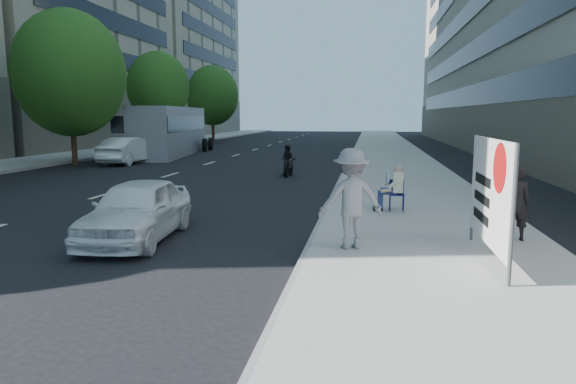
% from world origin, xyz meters
% --- Properties ---
extents(ground, '(160.00, 160.00, 0.00)m').
position_xyz_m(ground, '(0.00, 0.00, 0.00)').
color(ground, black).
rests_on(ground, ground).
extents(near_sidewalk, '(5.00, 120.00, 0.15)m').
position_xyz_m(near_sidewalk, '(4.00, 20.00, 0.07)').
color(near_sidewalk, '#A09E96').
rests_on(near_sidewalk, ground).
extents(far_sidewalk, '(4.50, 120.00, 0.15)m').
position_xyz_m(far_sidewalk, '(-16.75, 20.00, 0.07)').
color(far_sidewalk, '#A09E96').
rests_on(far_sidewalk, ground).
extents(far_bldg_north, '(22.00, 28.00, 28.00)m').
position_xyz_m(far_bldg_north, '(-30.00, 62.00, 14.00)').
color(far_bldg_north, tan).
rests_on(far_bldg_north, ground).
extents(tree_far_c, '(6.00, 6.00, 8.47)m').
position_xyz_m(tree_far_c, '(-13.70, 18.00, 5.02)').
color(tree_far_c, '#382616').
rests_on(tree_far_c, ground).
extents(tree_far_d, '(4.80, 4.80, 7.65)m').
position_xyz_m(tree_far_d, '(-13.70, 30.00, 4.89)').
color(tree_far_d, '#382616').
rests_on(tree_far_d, ground).
extents(tree_far_e, '(5.40, 5.40, 7.89)m').
position_xyz_m(tree_far_e, '(-13.70, 44.00, 4.78)').
color(tree_far_e, '#382616').
rests_on(tree_far_e, ground).
extents(seated_protester, '(0.83, 1.12, 1.31)m').
position_xyz_m(seated_protester, '(3.29, 5.64, 0.87)').
color(seated_protester, '#11134E').
rests_on(seated_protester, near_sidewalk).
extents(jogger, '(1.43, 1.07, 1.98)m').
position_xyz_m(jogger, '(2.30, 1.46, 1.14)').
color(jogger, gray).
rests_on(jogger, near_sidewalk).
extents(pedestrian_woman, '(0.60, 0.42, 1.57)m').
position_xyz_m(pedestrian_woman, '(5.69, 2.68, 0.93)').
color(pedestrian_woman, black).
rests_on(pedestrian_woman, near_sidewalk).
extents(protest_banner, '(0.08, 3.06, 2.20)m').
position_xyz_m(protest_banner, '(4.78, 1.01, 1.40)').
color(protest_banner, '#4C4C4C').
rests_on(protest_banner, near_sidewalk).
extents(white_sedan_near, '(1.91, 4.12, 1.37)m').
position_xyz_m(white_sedan_near, '(-2.43, 2.00, 0.68)').
color(white_sedan_near, white).
rests_on(white_sedan_near, ground).
extents(white_sedan_mid, '(1.77, 4.62, 1.50)m').
position_xyz_m(white_sedan_mid, '(-11.00, 19.10, 0.75)').
color(white_sedan_mid, white).
rests_on(white_sedan_mid, ground).
extents(motorcycle, '(0.69, 2.04, 1.42)m').
position_xyz_m(motorcycle, '(-1.02, 14.62, 0.64)').
color(motorcycle, black).
rests_on(motorcycle, ground).
extents(bus, '(4.18, 12.33, 3.30)m').
position_xyz_m(bus, '(-11.02, 25.63, 1.64)').
color(bus, gray).
rests_on(bus, ground).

